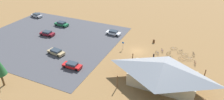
% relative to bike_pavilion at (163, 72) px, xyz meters
% --- Properties ---
extents(ground, '(160.00, 160.00, 0.00)m').
position_rel_bike_pavilion_xyz_m(ground, '(8.60, -10.77, -3.00)').
color(ground, olive).
rests_on(ground, ground).
extents(parking_lot_asphalt, '(39.44, 34.24, 0.05)m').
position_rel_bike_pavilion_xyz_m(parking_lot_asphalt, '(34.62, -7.14, -2.98)').
color(parking_lot_asphalt, '#424247').
rests_on(parking_lot_asphalt, ground).
extents(bike_pavilion, '(15.88, 9.50, 5.20)m').
position_rel_bike_pavilion_xyz_m(bike_pavilion, '(0.00, 0.00, 0.00)').
color(bike_pavilion, '#C6B28E').
rests_on(bike_pavilion, ground).
extents(trash_bin, '(0.60, 0.60, 0.90)m').
position_rel_bike_pavilion_xyz_m(trash_bin, '(5.79, -17.44, -2.55)').
color(trash_bin, brown).
rests_on(trash_bin, ground).
extents(lot_sign, '(0.56, 0.08, 2.20)m').
position_rel_bike_pavilion_xyz_m(lot_sign, '(12.35, -10.25, -1.59)').
color(lot_sign, '#99999E').
rests_on(lot_sign, ground).
extents(bicycle_black_mid_cluster, '(1.18, 1.33, 0.86)m').
position_rel_bike_pavilion_xyz_m(bicycle_black_mid_cluster, '(-1.80, -14.57, -2.61)').
color(bicycle_black_mid_cluster, black).
rests_on(bicycle_black_mid_cluster, ground).
extents(bicycle_white_yard_front, '(1.60, 0.66, 0.79)m').
position_rel_bike_pavilion_xyz_m(bicycle_white_yard_front, '(-3.08, -13.43, -2.64)').
color(bicycle_white_yard_front, black).
rests_on(bicycle_white_yard_front, ground).
extents(bicycle_red_edge_south, '(0.59, 1.76, 0.85)m').
position_rel_bike_pavilion_xyz_m(bicycle_red_edge_south, '(-5.69, -10.48, -2.62)').
color(bicycle_red_edge_south, black).
rests_on(bicycle_red_edge_south, ground).
extents(bicycle_green_by_bin, '(1.34, 1.06, 0.81)m').
position_rel_bike_pavilion_xyz_m(bicycle_green_by_bin, '(-0.76, -8.98, -2.64)').
color(bicycle_green_by_bin, black).
rests_on(bicycle_green_by_bin, ground).
extents(bicycle_silver_yard_center, '(1.66, 0.54, 0.85)m').
position_rel_bike_pavilion_xyz_m(bicycle_silver_yard_center, '(-4.31, -11.90, -2.62)').
color(bicycle_silver_yard_center, black).
rests_on(bicycle_silver_yard_center, ground).
extents(bicycle_teal_lone_west, '(1.33, 1.17, 0.87)m').
position_rel_bike_pavilion_xyz_m(bicycle_teal_lone_west, '(0.20, -10.47, -2.62)').
color(bicycle_teal_lone_west, black).
rests_on(bicycle_teal_lone_west, ground).
extents(bicycle_yellow_near_porch, '(0.97, 1.50, 0.81)m').
position_rel_bike_pavilion_xyz_m(bicycle_yellow_near_porch, '(0.76, -12.52, -2.63)').
color(bicycle_yellow_near_porch, black).
rests_on(bicycle_yellow_near_porch, ground).
extents(bicycle_purple_trailside, '(0.84, 1.56, 0.82)m').
position_rel_bike_pavilion_xyz_m(bicycle_purple_trailside, '(2.50, -13.13, -2.63)').
color(bicycle_purple_trailside, black).
rests_on(bicycle_purple_trailside, ground).
extents(bicycle_orange_yard_right, '(1.67, 0.50, 0.83)m').
position_rel_bike_pavilion_xyz_m(bicycle_orange_yard_right, '(-2.64, -11.09, -2.63)').
color(bicycle_orange_yard_right, black).
rests_on(bicycle_orange_yard_right, ground).
extents(bicycle_blue_near_sign, '(1.25, 1.26, 0.76)m').
position_rel_bike_pavilion_xyz_m(bicycle_blue_near_sign, '(3.46, -11.54, -2.64)').
color(bicycle_blue_near_sign, black).
rests_on(bicycle_blue_near_sign, ground).
extents(bicycle_black_yard_left, '(0.70, 1.64, 0.81)m').
position_rel_bike_pavilion_xyz_m(bicycle_black_yard_left, '(-5.07, -14.56, -2.63)').
color(bicycle_black_yard_left, black).
rests_on(bicycle_black_yard_left, ground).
extents(bicycle_white_edge_north, '(1.64, 0.62, 0.80)m').
position_rel_bike_pavilion_xyz_m(bicycle_white_edge_north, '(-0.07, -15.63, -2.65)').
color(bicycle_white_edge_north, black).
rests_on(bicycle_white_edge_north, ground).
extents(car_white_end_stall, '(4.52, 2.01, 1.30)m').
position_rel_bike_pavilion_xyz_m(car_white_end_stall, '(18.33, -17.48, -2.30)').
color(car_white_end_stall, white).
rests_on(car_white_end_stall, parking_lot_asphalt).
extents(car_green_near_entry, '(4.91, 2.22, 1.46)m').
position_rel_bike_pavilion_xyz_m(car_green_near_entry, '(37.00, -16.58, -2.23)').
color(car_green_near_entry, '#1E6B3D').
rests_on(car_green_near_entry, parking_lot_asphalt).
extents(car_silver_mid_lot, '(4.82, 2.50, 1.36)m').
position_rel_bike_pavilion_xyz_m(car_silver_mid_lot, '(50.80, -19.76, -2.27)').
color(car_silver_mid_lot, '#BCBCC1').
rests_on(car_silver_mid_lot, parking_lot_asphalt).
extents(car_maroon_front_row, '(4.47, 2.13, 1.39)m').
position_rel_bike_pavilion_xyz_m(car_maroon_front_row, '(36.29, -8.65, -2.26)').
color(car_maroon_front_row, maroon).
rests_on(car_maroon_front_row, parking_lot_asphalt).
extents(car_red_back_corner, '(4.50, 1.85, 1.32)m').
position_rel_bike_pavilion_xyz_m(car_red_back_corner, '(19.63, 2.61, -2.29)').
color(car_red_back_corner, red).
rests_on(car_red_back_corner, parking_lot_asphalt).
extents(car_tan_second_row, '(4.81, 2.46, 1.30)m').
position_rel_bike_pavilion_xyz_m(car_tan_second_row, '(26.81, -0.79, -2.30)').
color(car_tan_second_row, tan).
rests_on(car_tan_second_row, parking_lot_asphalt).
extents(visitor_at_bikes, '(0.36, 0.36, 1.64)m').
position_rel_bike_pavilion_xyz_m(visitor_at_bikes, '(3.74, -8.74, -2.15)').
color(visitor_at_bikes, '#2D3347').
rests_on(visitor_at_bikes, ground).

